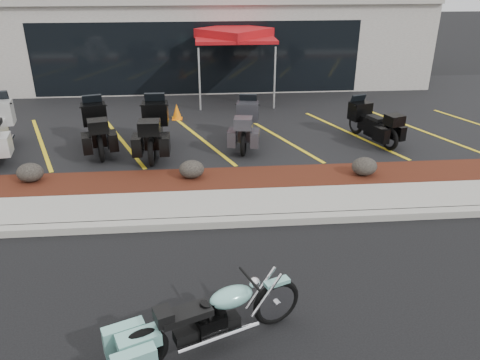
{
  "coord_description": "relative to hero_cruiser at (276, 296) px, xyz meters",
  "views": [
    {
      "loc": [
        0.06,
        -7.02,
        4.63
      ],
      "look_at": [
        0.76,
        1.2,
        0.83
      ],
      "focal_mm": 35.0,
      "sensor_mm": 36.0,
      "label": 1
    }
  ],
  "objects": [
    {
      "name": "curb",
      "position": [
        -1.0,
        2.8,
        -0.4
      ],
      "size": [
        24.0,
        0.25,
        0.15
      ],
      "primitive_type": "cube",
      "color": "gray",
      "rests_on": "ground"
    },
    {
      "name": "boulder_left",
      "position": [
        -4.84,
        4.89,
        -0.1
      ],
      "size": [
        0.6,
        0.5,
        0.42
      ],
      "primitive_type": "ellipsoid",
      "color": "black",
      "rests_on": "mulch_bed"
    },
    {
      "name": "touring_white",
      "position": [
        -6.33,
        7.53,
        0.41
      ],
      "size": [
        1.42,
        2.65,
        1.47
      ],
      "primitive_type": null,
      "rotation": [
        0.0,
        0.0,
        1.76
      ],
      "color": "beige",
      "rests_on": "upper_lot"
    },
    {
      "name": "popup_canopy",
      "position": [
        0.29,
        11.59,
        1.95
      ],
      "size": [
        3.29,
        3.29,
        2.51
      ],
      "rotation": [
        0.0,
        0.0,
        -0.26
      ],
      "color": "silver",
      "rests_on": "upper_lot"
    },
    {
      "name": "touring_grey",
      "position": [
        0.37,
        7.57,
        0.3
      ],
      "size": [
        1.17,
        2.23,
        1.24
      ],
      "primitive_type": null,
      "rotation": [
        0.0,
        0.0,
        1.4
      ],
      "color": "#303036",
      "rests_on": "upper_lot"
    },
    {
      "name": "ground",
      "position": [
        -1.0,
        1.9,
        -0.47
      ],
      "size": [
        90.0,
        90.0,
        0.0
      ],
      "primitive_type": "plane",
      "color": "black",
      "rests_on": "ground"
    },
    {
      "name": "boulder_mid",
      "position": [
        -1.21,
        4.78,
        -0.11
      ],
      "size": [
        0.58,
        0.48,
        0.41
      ],
      "primitive_type": "ellipsoid",
      "color": "black",
      "rests_on": "mulch_bed"
    },
    {
      "name": "sidewalk",
      "position": [
        -1.0,
        3.5,
        -0.4
      ],
      "size": [
        24.0,
        1.2,
        0.15
      ],
      "primitive_type": "cube",
      "color": "gray",
      "rests_on": "ground"
    },
    {
      "name": "boulder_right",
      "position": [
        2.79,
        4.59,
        -0.1
      ],
      "size": [
        0.59,
        0.49,
        0.42
      ],
      "primitive_type": "ellipsoid",
      "color": "black",
      "rests_on": "mulch_bed"
    },
    {
      "name": "hero_cruiser",
      "position": [
        0.0,
        0.0,
        0.0
      ],
      "size": [
        2.74,
        1.63,
        0.94
      ],
      "primitive_type": null,
      "rotation": [
        0.0,
        0.0,
        0.38
      ],
      "color": "#78BCB1",
      "rests_on": "ground"
    },
    {
      "name": "traffic_cone",
      "position": [
        -1.72,
        9.37,
        -0.07
      ],
      "size": [
        0.36,
        0.36,
        0.5
      ],
      "primitive_type": "cone",
      "rotation": [
        0.0,
        0.0,
        -0.18
      ],
      "color": "orange",
      "rests_on": "upper_lot"
    },
    {
      "name": "upper_lot",
      "position": [
        -1.0,
        10.1,
        -0.4
      ],
      "size": [
        26.0,
        9.6,
        0.15
      ],
      "primitive_type": "cube",
      "color": "black",
      "rests_on": "ground"
    },
    {
      "name": "dealership_building",
      "position": [
        -1.0,
        16.37,
        1.53
      ],
      "size": [
        18.0,
        8.16,
        4.0
      ],
      "color": "gray",
      "rests_on": "ground"
    },
    {
      "name": "mulch_bed",
      "position": [
        -1.0,
        4.7,
        -0.39
      ],
      "size": [
        24.0,
        1.2,
        0.16
      ],
      "primitive_type": "cube",
      "color": "#34180B",
      "rests_on": "ground"
    },
    {
      "name": "touring_black_front",
      "position": [
        -3.87,
        7.54,
        0.33
      ],
      "size": [
        1.41,
        2.4,
        1.31
      ],
      "primitive_type": null,
      "rotation": [
        0.0,
        0.0,
        1.83
      ],
      "color": "black",
      "rests_on": "upper_lot"
    },
    {
      "name": "touring_black_rear",
      "position": [
        3.51,
        7.5,
        0.26
      ],
      "size": [
        1.38,
        2.13,
        1.16
      ],
      "primitive_type": null,
      "rotation": [
        0.0,
        0.0,
        1.91
      ],
      "color": "black",
      "rests_on": "upper_lot"
    },
    {
      "name": "touring_black_mid",
      "position": [
        -2.18,
        7.31,
        0.37
      ],
      "size": [
        0.91,
        2.38,
        1.38
      ],
      "primitive_type": null,
      "rotation": [
        0.0,
        0.0,
        1.57
      ],
      "color": "black",
      "rests_on": "upper_lot"
    }
  ]
}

